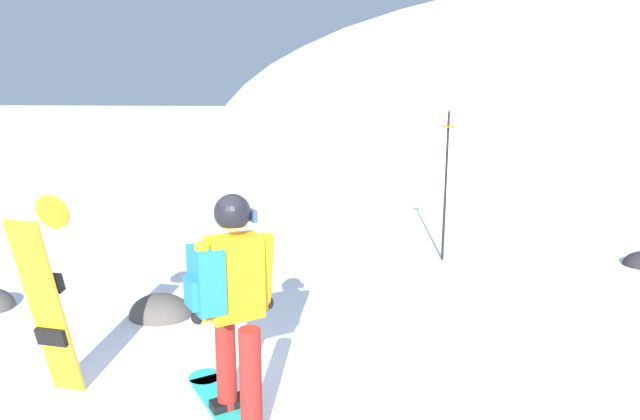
# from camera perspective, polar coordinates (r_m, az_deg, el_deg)

# --- Properties ---
(ridge_peak_main) EXTENTS (43.18, 38.86, 15.52)m
(ridge_peak_main) POSITION_cam_1_polar(r_m,az_deg,el_deg) (32.48, 29.79, 5.96)
(ridge_peak_main) COLOR white
(ridge_peak_main) RESTS_ON ground
(snowboarder_main) EXTENTS (1.35, 1.42, 1.71)m
(snowboarder_main) POSITION_cam_1_polar(r_m,az_deg,el_deg) (3.88, -9.24, -10.01)
(snowboarder_main) COLOR #23B7A3
(snowboarder_main) RESTS_ON ground
(spare_snowboard) EXTENTS (0.28, 0.38, 1.63)m
(spare_snowboard) POSITION_cam_1_polar(r_m,az_deg,el_deg) (4.73, -26.51, -8.37)
(spare_snowboard) COLOR orange
(spare_snowboard) RESTS_ON ground
(piste_marker_near) EXTENTS (0.20, 0.20, 2.21)m
(piste_marker_near) POSITION_cam_1_polar(r_m,az_deg,el_deg) (8.03, 13.02, 3.51)
(piste_marker_near) COLOR black
(piste_marker_near) RESTS_ON ground
(rock_mid) EXTENTS (0.69, 0.59, 0.48)m
(rock_mid) POSITION_cam_1_polar(r_m,az_deg,el_deg) (6.34, -16.32, -10.54)
(rock_mid) COLOR #4C4742
(rock_mid) RESTS_ON ground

